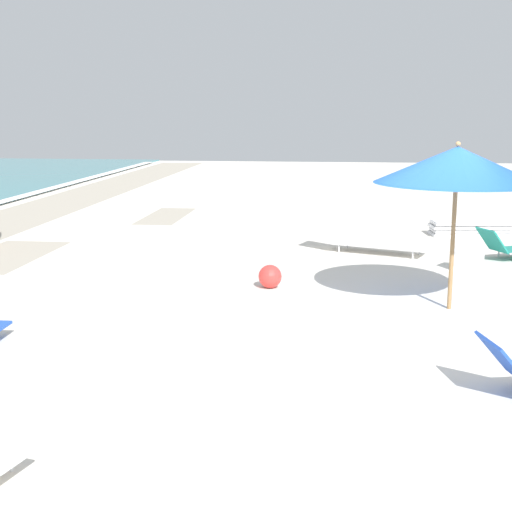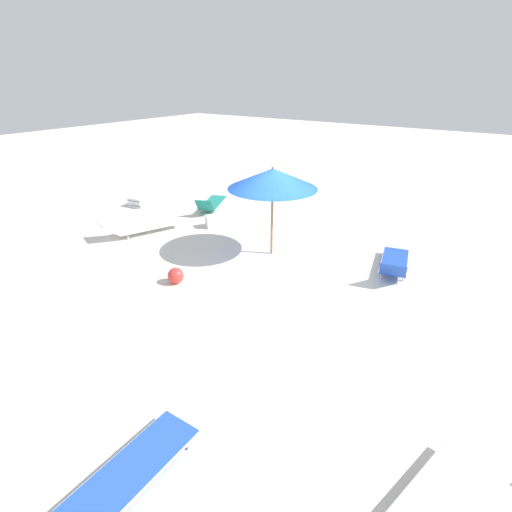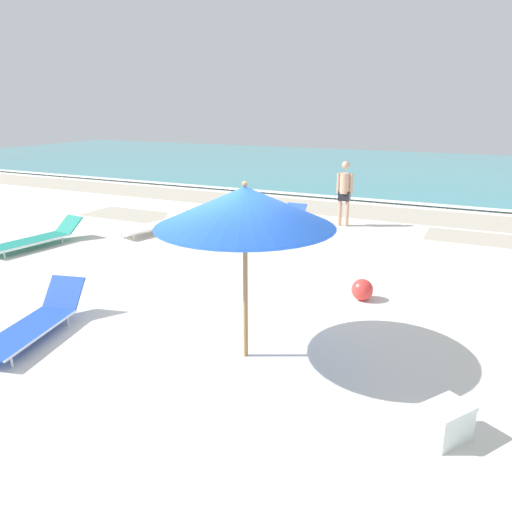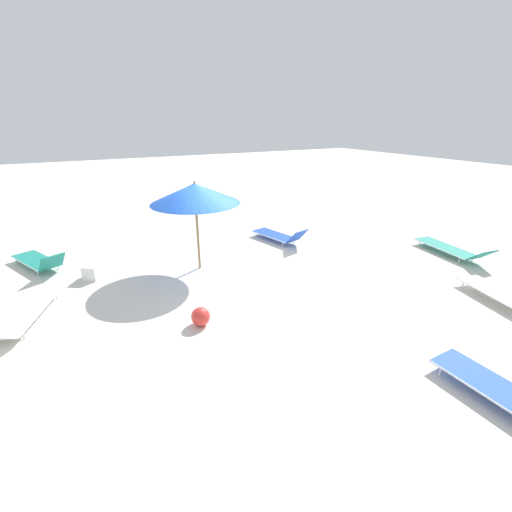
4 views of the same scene
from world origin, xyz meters
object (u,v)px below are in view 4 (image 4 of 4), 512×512
(beach_umbrella, at_px, (195,194))
(sun_lounger_beside_umbrella, at_px, (21,316))
(sun_lounger_near_water_left, at_px, (452,249))
(sun_lounger_near_water_right, at_px, (506,295))
(beach_ball, at_px, (201,317))
(sun_lounger_mid_beach_pair_a, at_px, (279,235))
(sun_lounger_mid_beach_solo, at_px, (39,261))
(cooler_box, at_px, (93,271))

(beach_umbrella, bearing_deg, sun_lounger_beside_umbrella, 13.99)
(beach_umbrella, distance_m, sun_lounger_beside_umbrella, 4.49)
(beach_umbrella, bearing_deg, sun_lounger_near_water_left, 158.93)
(sun_lounger_near_water_right, bearing_deg, beach_ball, -7.21)
(sun_lounger_near_water_right, height_order, sun_lounger_mid_beach_pair_a, sun_lounger_near_water_right)
(sun_lounger_near_water_left, distance_m, beach_ball, 7.74)
(sun_lounger_mid_beach_solo, xyz_separation_m, cooler_box, (-1.22, 1.33, -0.03))
(sun_lounger_near_water_left, relative_size, sun_lounger_near_water_right, 1.12)
(sun_lounger_beside_umbrella, bearing_deg, sun_lounger_near_water_left, -168.08)
(sun_lounger_mid_beach_pair_a, bearing_deg, sun_lounger_beside_umbrella, 0.86)
(sun_lounger_near_water_left, xyz_separation_m, sun_lounger_near_water_right, (1.66, 2.35, 0.01))
(sun_lounger_near_water_left, bearing_deg, beach_umbrella, -13.12)
(sun_lounger_near_water_left, distance_m, sun_lounger_near_water_right, 2.87)
(sun_lounger_beside_umbrella, relative_size, sun_lounger_mid_beach_pair_a, 1.15)
(beach_ball, relative_size, cooler_box, 0.61)
(beach_ball, bearing_deg, sun_lounger_mid_beach_pair_a, -138.85)
(sun_lounger_near_water_right, height_order, cooler_box, sun_lounger_near_water_right)
(sun_lounger_beside_umbrella, height_order, beach_ball, sun_lounger_beside_umbrella)
(sun_lounger_mid_beach_solo, relative_size, sun_lounger_mid_beach_pair_a, 1.03)
(sun_lounger_near_water_right, bearing_deg, beach_umbrella, -30.01)
(beach_umbrella, height_order, sun_lounger_mid_beach_solo, beach_umbrella)
(sun_lounger_mid_beach_pair_a, xyz_separation_m, beach_ball, (3.92, 3.42, -0.03))
(sun_lounger_beside_umbrella, bearing_deg, beach_umbrella, -145.47)
(beach_umbrella, height_order, sun_lounger_beside_umbrella, beach_umbrella)
(sun_lounger_beside_umbrella, height_order, sun_lounger_mid_beach_solo, sun_lounger_mid_beach_solo)
(beach_umbrella, relative_size, sun_lounger_beside_umbrella, 0.97)
(beach_ball, bearing_deg, sun_lounger_mid_beach_solo, -58.10)
(sun_lounger_beside_umbrella, distance_m, sun_lounger_near_water_left, 10.95)
(sun_lounger_mid_beach_pair_a, height_order, beach_ball, sun_lounger_mid_beach_pair_a)
(sun_lounger_mid_beach_pair_a, bearing_deg, sun_lounger_near_water_right, 97.16)
(beach_umbrella, xyz_separation_m, sun_lounger_beside_umbrella, (3.99, 0.99, -1.81))
(sun_lounger_near_water_left, distance_m, sun_lounger_mid_beach_solo, 11.60)
(beach_umbrella, distance_m, sun_lounger_near_water_left, 7.54)
(sun_lounger_mid_beach_pair_a, bearing_deg, beach_ball, 27.71)
(beach_umbrella, distance_m, cooler_box, 3.23)
(sun_lounger_near_water_left, xyz_separation_m, sun_lounger_mid_beach_pair_a, (3.82, -3.42, 0.01))
(sun_lounger_near_water_left, relative_size, cooler_box, 3.88)
(beach_ball, xyz_separation_m, cooler_box, (1.67, -3.31, 0.00))
(sun_lounger_mid_beach_solo, bearing_deg, sun_lounger_beside_umbrella, 61.53)
(sun_lounger_beside_umbrella, distance_m, beach_ball, 3.49)
(sun_lounger_mid_beach_pair_a, bearing_deg, sun_lounger_mid_beach_solo, -23.60)
(sun_lounger_near_water_right, distance_m, sun_lounger_mid_beach_solo, 11.38)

